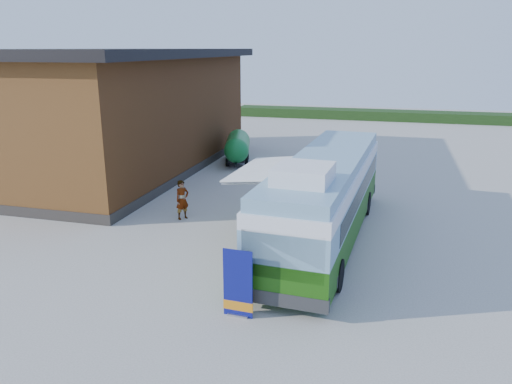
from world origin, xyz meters
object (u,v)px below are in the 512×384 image
(picnic_table, at_px, (283,237))
(slurry_tanker, at_px, (238,146))
(person_b, at_px, (322,173))
(banner, at_px, (238,290))
(person_a, at_px, (182,200))
(bus, at_px, (326,195))

(picnic_table, bearing_deg, slurry_tanker, 131.75)
(picnic_table, xyz_separation_m, person_b, (0.08, 9.80, 0.19))
(picnic_table, relative_size, slurry_tanker, 0.33)
(banner, height_order, person_b, banner)
(person_b, xyz_separation_m, slurry_tanker, (-6.37, 4.57, 0.36))
(banner, bearing_deg, picnic_table, 90.35)
(picnic_table, distance_m, slurry_tanker, 15.69)
(person_a, bearing_deg, picnic_table, -81.24)
(person_a, distance_m, slurry_tanker, 11.82)
(person_a, xyz_separation_m, person_b, (5.36, 7.21, -0.12))
(bus, xyz_separation_m, person_b, (-1.26, 8.14, -1.12))
(banner, xyz_separation_m, picnic_table, (0.26, 5.04, -0.25))
(slurry_tanker, bearing_deg, banner, -87.73)
(person_a, relative_size, slurry_tanker, 0.34)
(person_a, bearing_deg, slurry_tanker, 39.89)
(bus, bearing_deg, person_a, 175.25)
(picnic_table, height_order, person_a, person_a)
(banner, xyz_separation_m, person_b, (0.34, 14.84, -0.06))
(banner, relative_size, person_b, 1.32)
(person_b, bearing_deg, slurry_tanker, -81.49)
(picnic_table, height_order, person_b, person_b)
(person_a, distance_m, person_b, 8.98)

